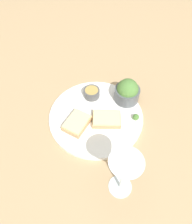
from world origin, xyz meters
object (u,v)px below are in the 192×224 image
at_px(wine_glass, 124,170).
at_px(cheese_toast_far, 77,123).
at_px(sauce_ramekin, 92,93).
at_px(cheese_toast_near, 107,119).
at_px(salad_bowl, 127,92).

bearing_deg(wine_glass, cheese_toast_far, -78.24).
relative_size(sauce_ramekin, cheese_toast_near, 0.52).
height_order(salad_bowl, cheese_toast_near, salad_bowl).
bearing_deg(wine_glass, cheese_toast_near, -102.66).
relative_size(salad_bowl, cheese_toast_far, 0.81).
relative_size(salad_bowl, wine_glass, 0.53).
bearing_deg(cheese_toast_near, cheese_toast_far, -12.49).
relative_size(sauce_ramekin, cheese_toast_far, 0.52).
bearing_deg(sauce_ramekin, cheese_toast_far, 48.85).
distance_m(salad_bowl, wine_glass, 0.34).
distance_m(sauce_ramekin, cheese_toast_far, 0.14).
bearing_deg(salad_bowl, wine_glass, 61.17).
height_order(cheese_toast_near, cheese_toast_far, same).
bearing_deg(sauce_ramekin, salad_bowl, 152.55).
distance_m(sauce_ramekin, cheese_toast_near, 0.13).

